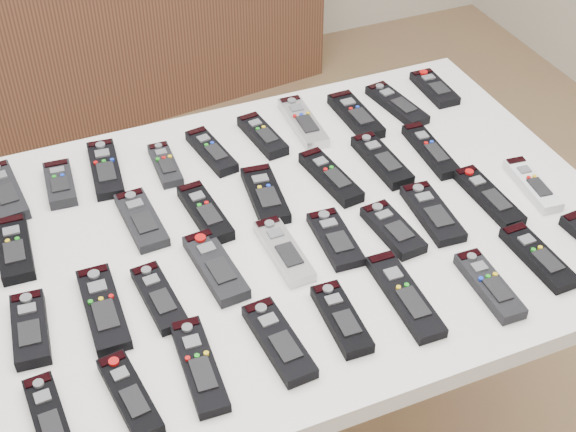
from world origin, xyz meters
name	(u,v)px	position (x,y,z in m)	size (l,w,h in m)	color
table	(288,246)	(0.15, -0.03, 0.72)	(1.25, 0.88, 0.78)	white
sideboard	(141,17)	(0.28, 1.78, 0.36)	(1.45, 0.38, 0.72)	#45281B
remote_0	(5,192)	(-0.34, 0.27, 0.79)	(0.06, 0.19, 0.02)	black
remote_1	(60,184)	(-0.24, 0.25, 0.79)	(0.05, 0.14, 0.02)	black
remote_2	(105,169)	(-0.14, 0.27, 0.79)	(0.06, 0.19, 0.02)	black
remote_3	(165,165)	(-0.02, 0.24, 0.79)	(0.04, 0.14, 0.02)	black
remote_4	(211,151)	(0.08, 0.24, 0.79)	(0.05, 0.16, 0.02)	black
remote_5	(262,136)	(0.21, 0.26, 0.79)	(0.05, 0.16, 0.02)	black
remote_6	(303,122)	(0.31, 0.27, 0.79)	(0.05, 0.19, 0.02)	#B7B7BC
remote_7	(356,116)	(0.43, 0.25, 0.79)	(0.06, 0.18, 0.02)	black
remote_8	(397,105)	(0.54, 0.26, 0.79)	(0.05, 0.18, 0.02)	black
remote_9	(434,88)	(0.66, 0.28, 0.79)	(0.06, 0.15, 0.02)	black
remote_10	(15,249)	(-0.35, 0.09, 0.79)	(0.06, 0.17, 0.02)	black
remote_11	(141,220)	(-0.11, 0.08, 0.79)	(0.06, 0.17, 0.02)	black
remote_12	(205,213)	(0.01, 0.05, 0.79)	(0.05, 0.17, 0.02)	black
remote_13	(265,195)	(0.14, 0.06, 0.79)	(0.06, 0.17, 0.02)	black
remote_14	(331,177)	(0.28, 0.06, 0.79)	(0.05, 0.18, 0.02)	black
remote_15	(382,160)	(0.40, 0.07, 0.79)	(0.05, 0.18, 0.02)	black
remote_16	(430,150)	(0.52, 0.07, 0.79)	(0.05, 0.19, 0.02)	black
remote_17	(30,329)	(-0.36, -0.12, 0.79)	(0.06, 0.16, 0.02)	black
remote_18	(103,308)	(-0.23, -0.12, 0.79)	(0.06, 0.20, 0.02)	black
remote_19	(159,297)	(-0.14, -0.13, 0.79)	(0.05, 0.16, 0.02)	black
remote_20	(216,267)	(-0.02, -0.10, 0.79)	(0.06, 0.18, 0.02)	black
remote_21	(284,251)	(0.11, -0.10, 0.79)	(0.05, 0.18, 0.02)	#B7B7BC
remote_22	(335,239)	(0.21, -0.11, 0.79)	(0.06, 0.16, 0.02)	black
remote_23	(393,230)	(0.32, -0.13, 0.79)	(0.06, 0.15, 0.02)	black
remote_24	(432,213)	(0.42, -0.12, 0.79)	(0.06, 0.17, 0.02)	black
remote_25	(488,197)	(0.55, -0.12, 0.79)	(0.05, 0.19, 0.02)	black
remote_26	(532,185)	(0.65, -0.12, 0.79)	(0.04, 0.17, 0.02)	silver
remote_27	(50,420)	(-0.36, -0.31, 0.79)	(0.05, 0.17, 0.02)	black
remote_28	(130,395)	(-0.24, -0.31, 0.79)	(0.05, 0.17, 0.02)	black
remote_29	(199,366)	(-0.12, -0.30, 0.79)	(0.05, 0.19, 0.02)	black
remote_30	(279,341)	(0.02, -0.30, 0.79)	(0.06, 0.18, 0.02)	black
remote_31	(341,319)	(0.13, -0.30, 0.79)	(0.05, 0.16, 0.02)	black
remote_32	(405,296)	(0.26, -0.29, 0.79)	(0.05, 0.21, 0.02)	black
remote_33	(489,285)	(0.41, -0.33, 0.79)	(0.05, 0.17, 0.02)	black
remote_34	(538,257)	(0.53, -0.30, 0.79)	(0.05, 0.17, 0.02)	black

